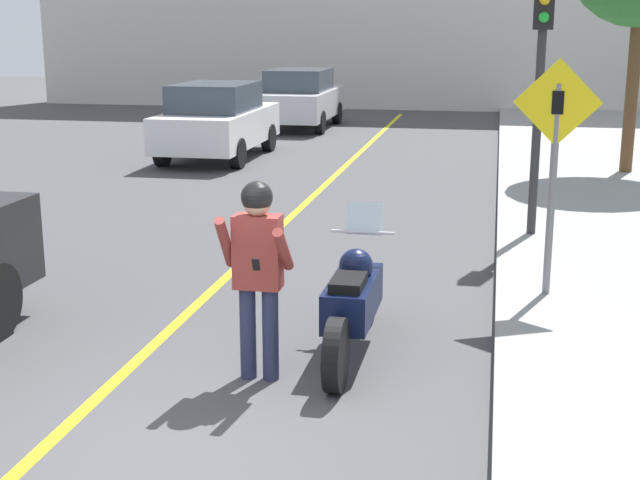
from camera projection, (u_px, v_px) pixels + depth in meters
ground_plane at (123, 453)px, 6.40m from camera, size 80.00×80.00×0.00m
road_center_line at (259, 246)px, 12.22m from camera, size 0.12×36.00×0.01m
motorcycle at (353, 301)px, 8.18m from camera, size 0.62×2.36×1.30m
person_biker at (258, 260)px, 7.47m from camera, size 0.59×0.47×1.74m
crossing_sign at (554, 155)px, 9.33m from camera, size 0.91×0.08×2.52m
traffic_light at (541, 53)px, 11.81m from camera, size 0.26×0.30×3.53m
parked_car_white at (217, 120)px, 19.79m from camera, size 1.88×4.20×1.68m
parked_car_silver at (300, 98)px, 25.40m from camera, size 1.88×4.20×1.68m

